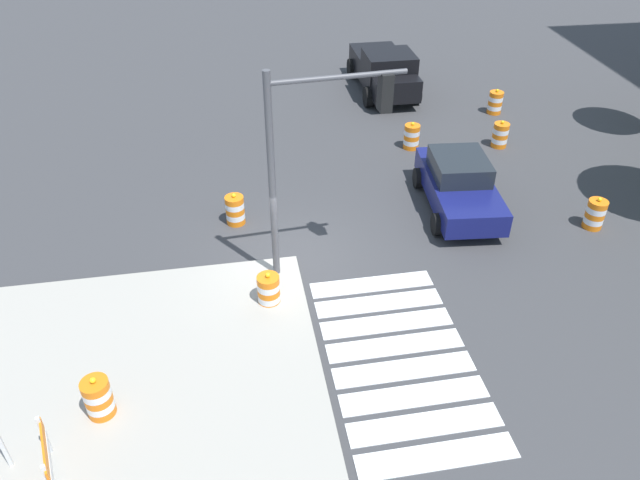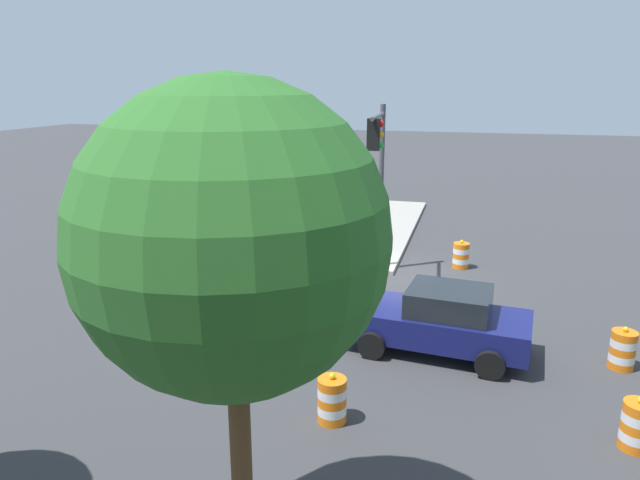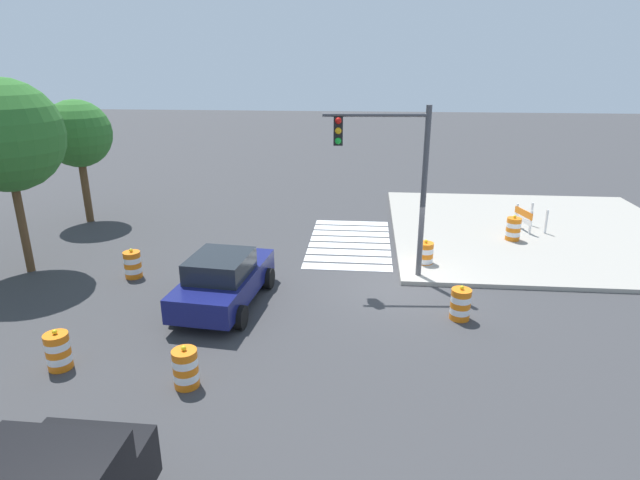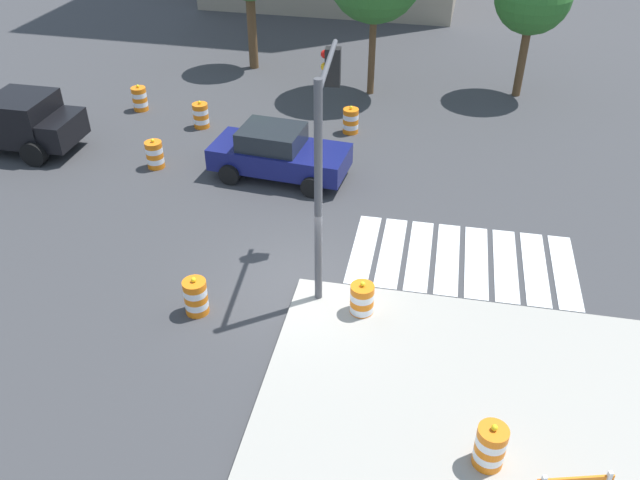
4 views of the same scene
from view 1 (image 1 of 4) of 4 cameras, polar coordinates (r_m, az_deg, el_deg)
The scene contains 13 objects.
ground_plane at distance 16.78m, azimuth -2.25°, elevation -1.93°, with size 120.00×120.00×0.00m, color #38383A.
crosswalk_stripes at distance 14.17m, azimuth 7.44°, elevation -10.89°, with size 5.85×3.20×0.02m.
sports_car at distance 19.08m, azimuth 12.92°, elevation 5.14°, with size 4.46×2.47×1.63m.
pickup_truck at distance 27.09m, azimuth 6.12°, elevation 15.53°, with size 5.17×2.39×1.92m.
traffic_barrel_near_corner at distance 15.11m, azimuth -4.84°, elevation -4.80°, with size 0.56×0.56×1.02m.
traffic_barrel_crosswalk_end at distance 26.09m, azimuth 16.14°, elevation 12.31°, with size 0.56×0.56×1.02m.
traffic_barrel_median_near at distance 18.20m, azimuth -7.98°, elevation 2.82°, with size 0.56×0.56×1.02m.
traffic_barrel_median_far at distance 19.59m, azimuth 24.43°, elevation 2.23°, with size 0.56×0.56×1.02m.
traffic_barrel_far_curb at distance 22.54m, azimuth 8.60°, elevation 9.59°, with size 0.56×0.56×1.02m.
traffic_barrel_lane_center at distance 23.36m, azimuth 16.57°, elevation 9.44°, with size 0.56×0.56×1.02m.
traffic_barrel_on_sidewalk at distance 13.29m, azimuth -20.12°, elevation -13.73°, with size 0.56×0.56×1.02m.
construction_barricade at distance 12.61m, azimuth -25.01°, elevation -18.12°, with size 1.40×1.07×1.00m.
traffic_light_pole at distance 14.34m, azimuth -0.19°, elevation 9.52°, with size 0.57×3.29×5.50m.
Camera 1 is at (13.18, -1.64, 10.25)m, focal length 34.06 mm.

